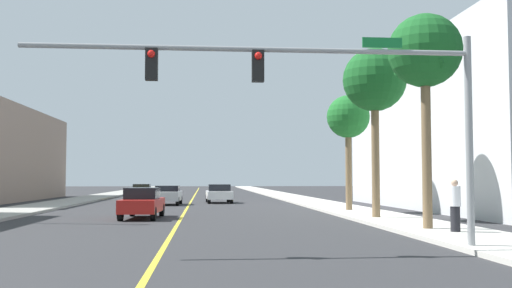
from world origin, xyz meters
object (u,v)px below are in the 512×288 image
at_px(traffic_signal_mast, 324,86).
at_px(palm_mid, 375,82).
at_px(car_yellow, 142,191).
at_px(car_silver, 168,195).
at_px(palm_far, 348,119).
at_px(palm_near, 425,54).
at_px(pedestrian, 455,205).
at_px(car_white, 219,193).
at_px(car_red, 142,203).

bearing_deg(traffic_signal_mast, palm_mid, 67.38).
bearing_deg(car_yellow, car_silver, -76.56).
relative_size(palm_far, car_silver, 1.52).
distance_m(palm_mid, palm_far, 6.28).
bearing_deg(palm_near, pedestrian, -72.68).
height_order(car_white, car_yellow, car_white).
xyz_separation_m(palm_mid, pedestrian, (0.49, -7.55, -5.45)).
xyz_separation_m(palm_far, car_red, (-11.23, -4.01, -4.61)).
xyz_separation_m(palm_mid, car_white, (-6.82, 19.77, -5.73)).
bearing_deg(car_silver, palm_near, -63.20).
distance_m(traffic_signal_mast, car_yellow, 40.80).
bearing_deg(palm_near, car_yellow, 111.88).
relative_size(car_yellow, pedestrian, 2.55).
xyz_separation_m(palm_far, car_silver, (-10.91, 10.53, -4.63)).
bearing_deg(palm_mid, car_silver, 122.54).
distance_m(palm_mid, car_yellow, 31.87).
bearing_deg(car_yellow, traffic_signal_mast, -78.83).
distance_m(car_white, pedestrian, 28.28).
bearing_deg(car_white, traffic_signal_mast, -88.57).
height_order(traffic_signal_mast, car_silver, traffic_signal_mast).
distance_m(palm_far, pedestrian, 14.39).
bearing_deg(car_silver, car_yellow, 106.70).
height_order(palm_mid, car_white, palm_mid).
relative_size(traffic_signal_mast, palm_mid, 1.52).
xyz_separation_m(palm_near, car_silver, (-10.72, 22.88, -5.75)).
bearing_deg(palm_near, palm_far, 89.10).
relative_size(car_silver, car_red, 0.96).
xyz_separation_m(palm_near, car_white, (-6.89, 25.95, -5.75)).
bearing_deg(car_white, car_silver, -143.66).
distance_m(palm_far, car_red, 12.78).
xyz_separation_m(palm_far, pedestrian, (0.23, -13.72, -4.34)).
height_order(palm_far, car_yellow, palm_far).
height_order(palm_near, pedestrian, palm_near).
bearing_deg(car_red, car_white, 79.01).
height_order(palm_far, car_white, palm_far).
bearing_deg(car_silver, traffic_signal_mast, -76.50).
height_order(palm_near, car_white, palm_near).
bearing_deg(car_silver, palm_far, -42.28).
height_order(palm_near, palm_mid, palm_mid).
distance_m(palm_near, pedestrian, 5.65).
bearing_deg(pedestrian, palm_far, 110.35).
distance_m(palm_near, car_yellow, 37.46).
relative_size(traffic_signal_mast, palm_far, 1.83).
relative_size(palm_far, car_white, 1.58).
height_order(car_yellow, pedestrian, pedestrian).
bearing_deg(palm_far, palm_near, -90.90).
relative_size(palm_near, palm_far, 1.19).
height_order(car_silver, car_red, car_red).
distance_m(palm_near, palm_far, 12.40).
xyz_separation_m(car_red, pedestrian, (11.46, -9.71, 0.27)).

